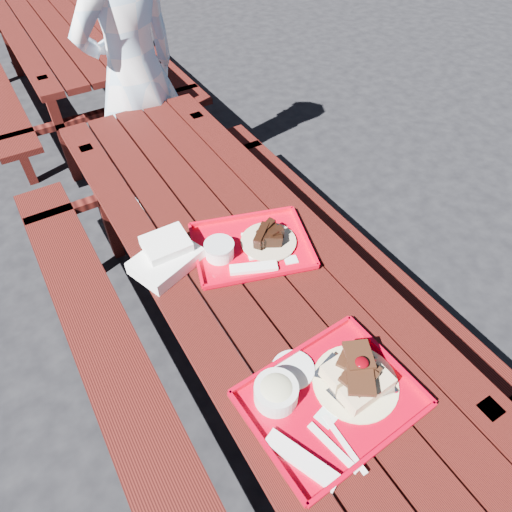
% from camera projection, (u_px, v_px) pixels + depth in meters
% --- Properties ---
extents(ground, '(60.00, 60.00, 0.00)m').
position_uv_depth(ground, '(241.00, 349.00, 2.31)').
color(ground, black).
rests_on(ground, ground).
extents(picnic_table_near, '(1.41, 2.40, 0.75)m').
position_uv_depth(picnic_table_near, '(237.00, 276.00, 1.90)').
color(picnic_table_near, '#45110D').
rests_on(picnic_table_near, ground).
extents(picnic_table_far, '(1.41, 2.40, 0.75)m').
position_uv_depth(picnic_table_far, '(60.00, 44.00, 3.55)').
color(picnic_table_far, '#45110D').
rests_on(picnic_table_far, ground).
extents(near_tray, '(0.50, 0.41, 0.15)m').
position_uv_depth(near_tray, '(326.00, 390.00, 1.31)').
color(near_tray, '#B20017').
rests_on(near_tray, picnic_table_near).
extents(far_tray, '(0.52, 0.45, 0.07)m').
position_uv_depth(far_tray, '(250.00, 246.00, 1.73)').
color(far_tray, red).
rests_on(far_tray, picnic_table_near).
extents(white_cloth, '(0.28, 0.24, 0.10)m').
position_uv_depth(white_cloth, '(166.00, 256.00, 1.67)').
color(white_cloth, white).
rests_on(white_cloth, picnic_table_near).
extents(person, '(0.74, 0.60, 1.75)m').
position_uv_depth(person, '(134.00, 75.00, 2.49)').
color(person, '#B7DBF9').
rests_on(person, ground).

